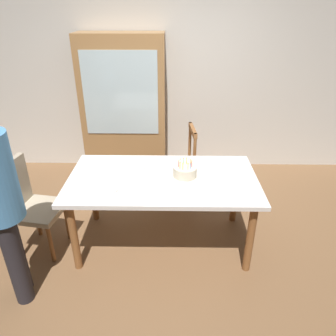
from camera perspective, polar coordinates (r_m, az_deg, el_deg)
The scene contains 11 objects.
ground at distance 3.40m, azimuth -0.86°, elevation -12.95°, with size 6.40×6.40×0.00m, color brown.
back_wall at distance 4.53m, azimuth -0.28°, elevation 15.97°, with size 6.40×0.10×2.60m, color beige.
dining_table at distance 3.01m, azimuth -0.95°, elevation -3.13°, with size 1.77×0.96×0.76m.
birthday_cake at distance 2.95m, azimuth 3.08°, elevation -0.76°, with size 0.28×0.28×0.18m.
plate_near_celebrant at distance 2.83m, azimuth -11.00°, elevation -3.63°, with size 0.22×0.22×0.01m, color white.
plate_far_side at distance 3.16m, azimuth -2.45°, elevation 0.32°, with size 0.22×0.22×0.01m, color white.
fork_near_celebrant at distance 2.86m, azimuth -14.21°, elevation -3.79°, with size 0.18×0.02×0.01m, color silver.
fork_far_side at distance 3.18m, azimuth -5.32°, elevation 0.39°, with size 0.18×0.02×0.01m, color silver.
chair_spindle_back at distance 3.81m, azimuth 1.72°, elevation 0.23°, with size 0.48×0.48×0.95m.
chair_upholstered at distance 3.29m, azimuth -23.80°, elevation -5.64°, with size 0.51×0.51×0.95m.
china_cabinet at distance 4.38m, azimuth -7.89°, elevation 10.62°, with size 1.10×0.45×1.90m.
Camera 1 is at (0.09, -2.59, 2.20)m, focal length 33.84 mm.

